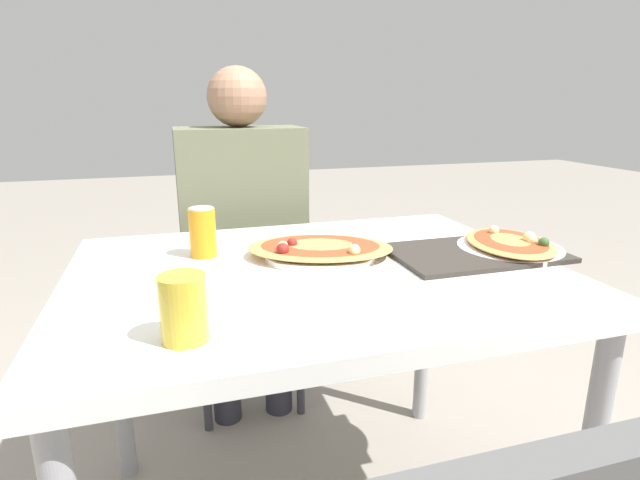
{
  "coord_description": "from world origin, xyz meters",
  "views": [
    {
      "loc": [
        -0.31,
        -1.07,
        1.14
      ],
      "look_at": [
        0.02,
        0.02,
        0.81
      ],
      "focal_mm": 28.0,
      "sensor_mm": 36.0,
      "label": 1
    }
  ],
  "objects_px": {
    "dining_table": "(316,299)",
    "person_seated": "(243,219)",
    "chair_far_seated": "(241,266)",
    "pizza_second": "(510,245)",
    "pizza_main": "(320,249)",
    "soda_can": "(203,232)",
    "drink_glass": "(183,308)"
  },
  "relations": [
    {
      "from": "dining_table",
      "to": "person_seated",
      "type": "height_order",
      "value": "person_seated"
    },
    {
      "from": "chair_far_seated",
      "to": "pizza_second",
      "type": "distance_m",
      "value": 1.02
    },
    {
      "from": "pizza_main",
      "to": "soda_can",
      "type": "bearing_deg",
      "value": 161.94
    },
    {
      "from": "dining_table",
      "to": "pizza_second",
      "type": "bearing_deg",
      "value": -2.4
    },
    {
      "from": "person_seated",
      "to": "drink_glass",
      "type": "height_order",
      "value": "person_seated"
    },
    {
      "from": "chair_far_seated",
      "to": "pizza_second",
      "type": "relative_size",
      "value": 2.78
    },
    {
      "from": "drink_glass",
      "to": "soda_can",
      "type": "bearing_deg",
      "value": 82.17
    },
    {
      "from": "pizza_main",
      "to": "drink_glass",
      "type": "height_order",
      "value": "drink_glass"
    },
    {
      "from": "pizza_second",
      "to": "drink_glass",
      "type": "bearing_deg",
      "value": -162.09
    },
    {
      "from": "drink_glass",
      "to": "pizza_second",
      "type": "distance_m",
      "value": 0.87
    },
    {
      "from": "dining_table",
      "to": "person_seated",
      "type": "relative_size",
      "value": 0.9
    },
    {
      "from": "person_seated",
      "to": "soda_can",
      "type": "xyz_separation_m",
      "value": [
        -0.17,
        -0.47,
        0.09
      ]
    },
    {
      "from": "person_seated",
      "to": "pizza_main",
      "type": "relative_size",
      "value": 2.95
    },
    {
      "from": "dining_table",
      "to": "pizza_second",
      "type": "xyz_separation_m",
      "value": [
        0.52,
        -0.02,
        0.1
      ]
    },
    {
      "from": "drink_glass",
      "to": "pizza_second",
      "type": "relative_size",
      "value": 0.34
    },
    {
      "from": "person_seated",
      "to": "drink_glass",
      "type": "relative_size",
      "value": 11.04
    },
    {
      "from": "person_seated",
      "to": "pizza_second",
      "type": "bearing_deg",
      "value": 132.05
    },
    {
      "from": "soda_can",
      "to": "drink_glass",
      "type": "distance_m",
      "value": 0.46
    },
    {
      "from": "soda_can",
      "to": "pizza_main",
      "type": "bearing_deg",
      "value": -18.06
    },
    {
      "from": "dining_table",
      "to": "pizza_second",
      "type": "distance_m",
      "value": 0.53
    },
    {
      "from": "chair_far_seated",
      "to": "person_seated",
      "type": "xyz_separation_m",
      "value": [
        -0.0,
        -0.12,
        0.21
      ]
    },
    {
      "from": "drink_glass",
      "to": "dining_table",
      "type": "bearing_deg",
      "value": 43.2
    },
    {
      "from": "chair_far_seated",
      "to": "person_seated",
      "type": "distance_m",
      "value": 0.24
    },
    {
      "from": "soda_can",
      "to": "pizza_second",
      "type": "xyz_separation_m",
      "value": [
        0.76,
        -0.19,
        -0.04
      ]
    },
    {
      "from": "drink_glass",
      "to": "pizza_second",
      "type": "height_order",
      "value": "drink_glass"
    },
    {
      "from": "chair_far_seated",
      "to": "soda_can",
      "type": "bearing_deg",
      "value": 74.33
    },
    {
      "from": "soda_can",
      "to": "drink_glass",
      "type": "relative_size",
      "value": 1.11
    },
    {
      "from": "pizza_main",
      "to": "person_seated",
      "type": "bearing_deg",
      "value": 101.27
    },
    {
      "from": "pizza_main",
      "to": "pizza_second",
      "type": "bearing_deg",
      "value": -11.55
    },
    {
      "from": "person_seated",
      "to": "soda_can",
      "type": "height_order",
      "value": "person_seated"
    },
    {
      "from": "pizza_second",
      "to": "person_seated",
      "type": "bearing_deg",
      "value": 132.05
    },
    {
      "from": "chair_far_seated",
      "to": "soda_can",
      "type": "height_order",
      "value": "chair_far_seated"
    }
  ]
}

